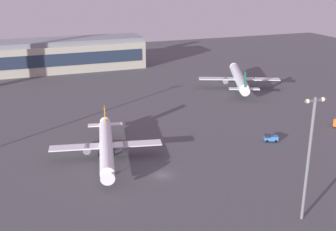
# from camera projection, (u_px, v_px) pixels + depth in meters

# --- Properties ---
(ground_plane) EXTENTS (416.00, 416.00, 0.00)m
(ground_plane) POSITION_uv_depth(u_px,v_px,m) (163.00, 175.00, 110.29)
(ground_plane) COLOR #4C4C51
(terminal_building) EXTENTS (122.58, 22.40, 16.40)m
(terminal_building) POSITION_uv_depth(u_px,v_px,m) (25.00, 57.00, 217.88)
(terminal_building) COLOR #B2AD99
(terminal_building) RESTS_ON ground
(airplane_taxiway_distant) EXTENTS (31.35, 40.05, 10.33)m
(airplane_taxiway_distant) POSITION_uv_depth(u_px,v_px,m) (106.00, 146.00, 118.81)
(airplane_taxiway_distant) COLOR white
(airplane_taxiway_distant) RESTS_ON ground
(airplane_mid_apron) EXTENTS (34.75, 44.02, 11.87)m
(airplane_mid_apron) POSITION_uv_depth(u_px,v_px,m) (239.00, 78.00, 190.56)
(airplane_mid_apron) COLOR silver
(airplane_mid_apron) RESTS_ON ground
(baggage_tractor) EXTENTS (4.58, 3.43, 2.25)m
(baggage_tractor) POSITION_uv_depth(u_px,v_px,m) (271.00, 138.00, 131.65)
(baggage_tractor) COLOR #3372BF
(baggage_tractor) RESTS_ON ground
(apron_light_west) EXTENTS (4.80, 0.90, 27.04)m
(apron_light_west) POSITION_uv_depth(u_px,v_px,m) (309.00, 152.00, 86.18)
(apron_light_west) COLOR slate
(apron_light_west) RESTS_ON ground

